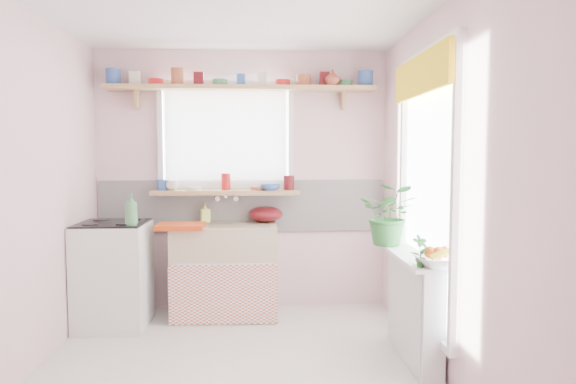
{
  "coord_description": "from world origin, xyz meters",
  "views": [
    {
      "loc": [
        0.2,
        -3.41,
        1.51
      ],
      "look_at": [
        0.39,
        0.55,
        1.21
      ],
      "focal_mm": 32.0,
      "sensor_mm": 36.0,
      "label": 1
    }
  ],
  "objects": [
    {
      "name": "room",
      "position": [
        0.66,
        0.86,
        1.37
      ],
      "size": [
        3.2,
        3.2,
        3.2
      ],
      "color": "silver",
      "rests_on": "ground"
    },
    {
      "name": "sink_unit",
      "position": [
        -0.15,
        1.29,
        0.43
      ],
      "size": [
        0.95,
        0.65,
        1.11
      ],
      "color": "white",
      "rests_on": "ground"
    },
    {
      "name": "cooker",
      "position": [
        -1.1,
        1.05,
        0.46
      ],
      "size": [
        0.58,
        0.58,
        0.93
      ],
      "color": "white",
      "rests_on": "ground"
    },
    {
      "name": "radiator_ledge",
      "position": [
        1.3,
        0.2,
        0.4
      ],
      "size": [
        0.22,
        0.95,
        0.78
      ],
      "color": "white",
      "rests_on": "ground"
    },
    {
      "name": "windowsill",
      "position": [
        -0.15,
        1.48,
        1.14
      ],
      "size": [
        1.4,
        0.22,
        0.04
      ],
      "primitive_type": "cube",
      "color": "tan",
      "rests_on": "room"
    },
    {
      "name": "pine_shelf",
      "position": [
        0.0,
        1.47,
        2.12
      ],
      "size": [
        2.52,
        0.24,
        0.04
      ],
      "primitive_type": "cube",
      "color": "tan",
      "rests_on": "room"
    },
    {
      "name": "shelf_crockery",
      "position": [
        -0.02,
        1.47,
        2.19
      ],
      "size": [
        2.47,
        0.11,
        0.12
      ],
      "color": "#3359A5",
      "rests_on": "pine_shelf"
    },
    {
      "name": "sill_crockery",
      "position": [
        -0.15,
        1.48,
        1.22
      ],
      "size": [
        1.35,
        0.11,
        0.12
      ],
      "color": "#3359A5",
      "rests_on": "windowsill"
    },
    {
      "name": "dish_tray",
      "position": [
        -0.53,
        1.1,
        0.87
      ],
      "size": [
        0.42,
        0.31,
        0.04
      ],
      "primitive_type": "cube",
      "rotation": [
        0.0,
        0.0,
        -0.0
      ],
      "color": "#D54112",
      "rests_on": "sink_unit"
    },
    {
      "name": "colander",
      "position": [
        0.22,
        1.5,
        0.92
      ],
      "size": [
        0.41,
        0.41,
        0.15
      ],
      "primitive_type": "ellipsoid",
      "rotation": [
        0.0,
        0.0,
        -0.27
      ],
      "color": "#5C0F15",
      "rests_on": "sink_unit"
    },
    {
      "name": "jade_plant",
      "position": [
        1.21,
        0.6,
        1.02
      ],
      "size": [
        0.56,
        0.53,
        0.5
      ],
      "primitive_type": "imported",
      "rotation": [
        0.0,
        0.0,
        -0.4
      ],
      "color": "#2C6F2F",
      "rests_on": "radiator_ledge"
    },
    {
      "name": "fruit_bowl",
      "position": [
        1.33,
        -0.2,
        0.81
      ],
      "size": [
        0.32,
        0.32,
        0.07
      ],
      "primitive_type": "imported",
      "rotation": [
        0.0,
        0.0,
        0.11
      ],
      "color": "white",
      "rests_on": "radiator_ledge"
    },
    {
      "name": "herb_pot",
      "position": [
        1.21,
        -0.2,
        0.88
      ],
      "size": [
        0.13,
        0.11,
        0.21
      ],
      "primitive_type": "imported",
      "rotation": [
        0.0,
        0.0,
        0.39
      ],
      "color": "#2A6428",
      "rests_on": "radiator_ledge"
    },
    {
      "name": "soap_bottle_sink",
      "position": [
        -0.35,
        1.5,
        0.94
      ],
      "size": [
        0.1,
        0.11,
        0.19
      ],
      "primitive_type": "imported",
      "rotation": [
        0.0,
        0.0,
        0.28
      ],
      "color": "#F0FF71",
      "rests_on": "sink_unit"
    },
    {
      "name": "sill_cup",
      "position": [
        -0.65,
        1.46,
        1.21
      ],
      "size": [
        0.14,
        0.14,
        0.09
      ],
      "primitive_type": "imported",
      "rotation": [
        0.0,
        0.0,
        -0.17
      ],
      "color": "#EDE6CD",
      "rests_on": "windowsill"
    },
    {
      "name": "sill_bowl",
      "position": [
        0.27,
        1.42,
        1.19
      ],
      "size": [
        0.25,
        0.25,
        0.06
      ],
      "primitive_type": "imported",
      "rotation": [
        0.0,
        0.0,
        0.43
      ],
      "color": "#3861B6",
      "rests_on": "windowsill"
    },
    {
      "name": "shelf_vase",
      "position": [
        0.86,
        1.41,
        2.21
      ],
      "size": [
        0.16,
        0.16,
        0.15
      ],
      "primitive_type": "imported",
      "rotation": [
        0.0,
        0.0,
        -0.13
      ],
      "color": "#9D4330",
      "rests_on": "pine_shelf"
    },
    {
      "name": "cooker_bottle",
      "position": [
        -0.88,
        0.83,
        1.05
      ],
      "size": [
        0.13,
        0.13,
        0.27
      ],
      "primitive_type": "imported",
      "rotation": [
        0.0,
        0.0,
        0.34
      ],
      "color": "#468D55",
      "rests_on": "cooker"
    },
    {
      "name": "fruit",
      "position": [
        1.34,
        -0.19,
        0.87
      ],
      "size": [
        0.2,
        0.14,
        0.1
      ],
      "color": "#F05B14",
      "rests_on": "fruit_bowl"
    }
  ]
}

